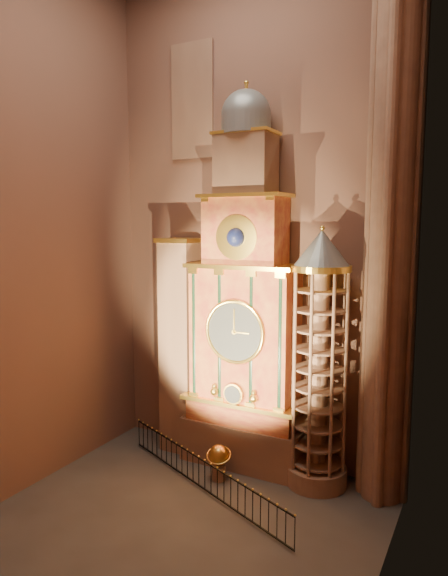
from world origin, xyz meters
The scene contains 11 objects.
floor centered at (0.00, 0.00, 0.00)m, with size 14.00×14.00×0.00m, color #383330.
wall_back centered at (0.00, 6.00, 11.00)m, with size 22.00×22.00×0.00m, color brown.
wall_left centered at (-7.00, 0.00, 11.00)m, with size 22.00×22.00×0.00m, color brown.
wall_right centered at (7.00, 0.00, 11.00)m, with size 22.00×22.00×0.00m, color brown.
astronomical_clock centered at (0.00, 4.96, 6.68)m, with size 5.60×2.41×16.70m.
portrait_tower centered at (-3.40, 4.98, 5.15)m, with size 1.80×1.60×10.20m.
stair_turret centered at (3.50, 4.70, 5.27)m, with size 2.50×2.50×10.80m.
gothic_pier centered at (6.10, 5.00, 11.00)m, with size 2.04×2.04×22.00m.
stained_glass_window centered at (-3.20, 5.92, 16.50)m, with size 2.20×0.14×5.20m.
celestial_globe centered at (-0.29, 3.08, 0.92)m, with size 1.25×1.21×1.54m.
iron_railing centered at (-0.50, 2.00, 0.69)m, with size 9.61×4.28×1.27m.
Camera 1 is at (9.61, -15.12, 10.90)m, focal length 32.00 mm.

